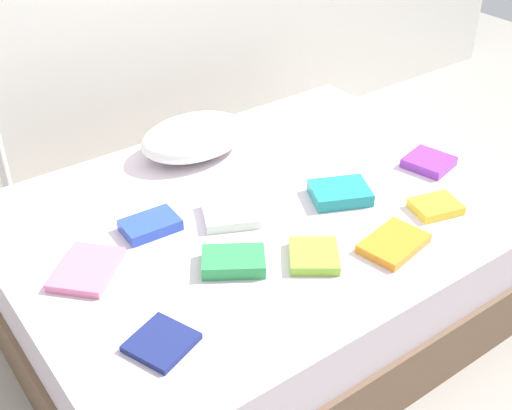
{
  "coord_description": "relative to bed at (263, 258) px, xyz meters",
  "views": [
    {
      "loc": [
        -1.27,
        -1.69,
        1.93
      ],
      "look_at": [
        0.0,
        0.05,
        0.48
      ],
      "focal_mm": 46.34,
      "sensor_mm": 36.0,
      "label": 1
    }
  ],
  "objects": [
    {
      "name": "textbook_yellow",
      "position": [
        0.52,
        -0.41,
        0.27
      ],
      "size": [
        0.21,
        0.18,
        0.04
      ],
      "primitive_type": "cube",
      "rotation": [
        0.0,
        0.0,
        -0.26
      ],
      "color": "yellow",
      "rests_on": "bed"
    },
    {
      "name": "textbook_navy",
      "position": [
        -0.68,
        -0.41,
        0.26
      ],
      "size": [
        0.22,
        0.22,
        0.02
      ],
      "primitive_type": "cube",
      "rotation": [
        0.0,
        0.0,
        0.36
      ],
      "color": "navy",
      "rests_on": "bed"
    },
    {
      "name": "textbook_green",
      "position": [
        -0.3,
        -0.23,
        0.28
      ],
      "size": [
        0.26,
        0.24,
        0.05
      ],
      "primitive_type": "cube",
      "rotation": [
        0.0,
        0.0,
        -0.58
      ],
      "color": "green",
      "rests_on": "bed"
    },
    {
      "name": "textbook_blue",
      "position": [
        -0.43,
        0.12,
        0.27
      ],
      "size": [
        0.21,
        0.15,
        0.04
      ],
      "primitive_type": "cube",
      "rotation": [
        0.0,
        0.0,
        -0.05
      ],
      "color": "#2847B7",
      "rests_on": "bed"
    },
    {
      "name": "textbook_pink",
      "position": [
        -0.72,
        0.03,
        0.27
      ],
      "size": [
        0.3,
        0.3,
        0.03
      ],
      "primitive_type": "cube",
      "rotation": [
        0.0,
        0.0,
        0.75
      ],
      "color": "pink",
      "rests_on": "bed"
    },
    {
      "name": "bed",
      "position": [
        0.0,
        0.0,
        0.0
      ],
      "size": [
        2.0,
        1.5,
        0.5
      ],
      "color": "brown",
      "rests_on": "ground"
    },
    {
      "name": "textbook_purple",
      "position": [
        0.75,
        -0.17,
        0.27
      ],
      "size": [
        0.21,
        0.22,
        0.04
      ],
      "primitive_type": "cube",
      "rotation": [
        0.0,
        0.0,
        0.25
      ],
      "color": "purple",
      "rests_on": "bed"
    },
    {
      "name": "textbook_orange",
      "position": [
        0.22,
        -0.48,
        0.27
      ],
      "size": [
        0.27,
        0.21,
        0.03
      ],
      "primitive_type": "cube",
      "rotation": [
        0.0,
        0.0,
        0.19
      ],
      "color": "orange",
      "rests_on": "bed"
    },
    {
      "name": "textbook_teal",
      "position": [
        0.28,
        -0.13,
        0.28
      ],
      "size": [
        0.28,
        0.25,
        0.05
      ],
      "primitive_type": "cube",
      "rotation": [
        0.0,
        0.0,
        -0.43
      ],
      "color": "teal",
      "rests_on": "bed"
    },
    {
      "name": "pillow",
      "position": [
        0.01,
        0.52,
        0.33
      ],
      "size": [
        0.49,
        0.34,
        0.16
      ],
      "primitive_type": "ellipsoid",
      "color": "white",
      "rests_on": "bed"
    },
    {
      "name": "textbook_lime",
      "position": [
        -0.06,
        -0.37,
        0.27
      ],
      "size": [
        0.24,
        0.24,
        0.03
      ],
      "primitive_type": "cube",
      "rotation": [
        0.0,
        0.0,
        0.94
      ],
      "color": "#8CC638",
      "rests_on": "bed"
    },
    {
      "name": "ground_plane",
      "position": [
        0.0,
        0.0,
        -0.25
      ],
      "size": [
        8.0,
        8.0,
        0.0
      ],
      "primitive_type": "plane",
      "color": "#9E998E"
    },
    {
      "name": "textbook_white",
      "position": [
        -0.14,
        0.01,
        0.27
      ],
      "size": [
        0.26,
        0.26,
        0.04
      ],
      "primitive_type": "cube",
      "rotation": [
        0.0,
        0.0,
        -0.44
      ],
      "color": "white",
      "rests_on": "bed"
    }
  ]
}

